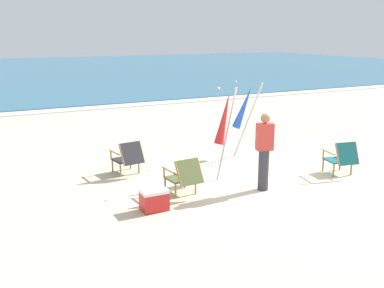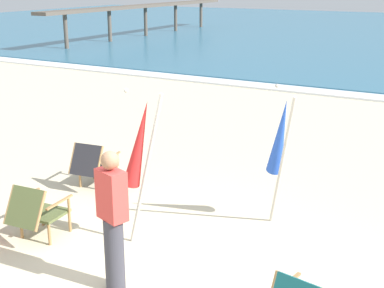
{
  "view_description": "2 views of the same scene",
  "coord_description": "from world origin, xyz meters",
  "px_view_note": "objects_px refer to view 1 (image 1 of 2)",
  "views": [
    {
      "loc": [
        -5.55,
        -7.84,
        3.21
      ],
      "look_at": [
        -0.66,
        1.82,
        0.5
      ],
      "focal_mm": 42.0,
      "sensor_mm": 36.0,
      "label": 1
    },
    {
      "loc": [
        3.14,
        -4.76,
        3.36
      ],
      "look_at": [
        -0.8,
        2.22,
        0.86
      ],
      "focal_mm": 50.0,
      "sensor_mm": 36.0,
      "label": 2
    }
  ],
  "objects_px": {
    "beach_chair_far_center": "(342,157)",
    "umbrella_furled_blue": "(244,108)",
    "cooler_box": "(154,200)",
    "umbrella_furled_red": "(224,119)",
    "person_near_chairs": "(264,151)",
    "beach_chair_mid_center": "(184,175)",
    "beach_chair_front_right": "(128,157)"
  },
  "relations": [
    {
      "from": "umbrella_furled_red",
      "to": "cooler_box",
      "type": "bearing_deg",
      "value": -153.68
    },
    {
      "from": "beach_chair_mid_center",
      "to": "person_near_chairs",
      "type": "xyz_separation_m",
      "value": [
        1.62,
        -0.43,
        0.41
      ]
    },
    {
      "from": "beach_chair_far_center",
      "to": "umbrella_furled_blue",
      "type": "height_order",
      "value": "umbrella_furled_blue"
    },
    {
      "from": "umbrella_furled_red",
      "to": "cooler_box",
      "type": "height_order",
      "value": "umbrella_furled_red"
    },
    {
      "from": "umbrella_furled_red",
      "to": "person_near_chairs",
      "type": "relative_size",
      "value": 1.27
    },
    {
      "from": "umbrella_furled_red",
      "to": "beach_chair_mid_center",
      "type": "bearing_deg",
      "value": -154.55
    },
    {
      "from": "umbrella_furled_red",
      "to": "cooler_box",
      "type": "distance_m",
      "value": 2.61
    },
    {
      "from": "umbrella_furled_blue",
      "to": "person_near_chairs",
      "type": "relative_size",
      "value": 1.24
    },
    {
      "from": "beach_chair_front_right",
      "to": "umbrella_furled_blue",
      "type": "relative_size",
      "value": 0.4
    },
    {
      "from": "beach_chair_front_right",
      "to": "umbrella_furled_red",
      "type": "xyz_separation_m",
      "value": [
        1.82,
        -1.22,
        0.93
      ]
    },
    {
      "from": "beach_chair_mid_center",
      "to": "person_near_chairs",
      "type": "height_order",
      "value": "person_near_chairs"
    },
    {
      "from": "beach_chair_mid_center",
      "to": "beach_chair_far_center",
      "type": "bearing_deg",
      "value": -6.49
    },
    {
      "from": "beach_chair_front_right",
      "to": "umbrella_furled_red",
      "type": "distance_m",
      "value": 2.38
    },
    {
      "from": "beach_chair_far_center",
      "to": "umbrella_furled_red",
      "type": "relative_size",
      "value": 0.39
    },
    {
      "from": "umbrella_furled_red",
      "to": "umbrella_furled_blue",
      "type": "xyz_separation_m",
      "value": [
        1.37,
        1.3,
        -0.04
      ]
    },
    {
      "from": "cooler_box",
      "to": "umbrella_furled_red",
      "type": "bearing_deg",
      "value": 26.32
    },
    {
      "from": "beach_chair_front_right",
      "to": "beach_chair_far_center",
      "type": "relative_size",
      "value": 1.0
    },
    {
      "from": "beach_chair_far_center",
      "to": "cooler_box",
      "type": "relative_size",
      "value": 1.65
    },
    {
      "from": "beach_chair_front_right",
      "to": "umbrella_furled_red",
      "type": "bearing_deg",
      "value": -33.9
    },
    {
      "from": "beach_chair_front_right",
      "to": "umbrella_furled_blue",
      "type": "height_order",
      "value": "umbrella_furled_blue"
    },
    {
      "from": "beach_chair_mid_center",
      "to": "umbrella_furled_blue",
      "type": "height_order",
      "value": "umbrella_furled_blue"
    },
    {
      "from": "beach_chair_front_right",
      "to": "cooler_box",
      "type": "relative_size",
      "value": 1.65
    },
    {
      "from": "beach_chair_far_center",
      "to": "person_near_chairs",
      "type": "bearing_deg",
      "value": 179.86
    },
    {
      "from": "beach_chair_mid_center",
      "to": "beach_chair_far_center",
      "type": "relative_size",
      "value": 0.98
    },
    {
      "from": "umbrella_furled_blue",
      "to": "beach_chair_front_right",
      "type": "bearing_deg",
      "value": -178.53
    },
    {
      "from": "umbrella_furled_red",
      "to": "beach_chair_front_right",
      "type": "bearing_deg",
      "value": 146.1
    },
    {
      "from": "person_near_chairs",
      "to": "cooler_box",
      "type": "height_order",
      "value": "person_near_chairs"
    },
    {
      "from": "beach_chair_front_right",
      "to": "person_near_chairs",
      "type": "distance_m",
      "value": 3.15
    },
    {
      "from": "cooler_box",
      "to": "person_near_chairs",
      "type": "bearing_deg",
      "value": 0.18
    },
    {
      "from": "beach_chair_far_center",
      "to": "umbrella_furled_blue",
      "type": "distance_m",
      "value": 2.76
    },
    {
      "from": "umbrella_furled_blue",
      "to": "beach_chair_mid_center",
      "type": "bearing_deg",
      "value": -144.16
    },
    {
      "from": "umbrella_furled_blue",
      "to": "person_near_chairs",
      "type": "distance_m",
      "value": 2.59
    }
  ]
}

